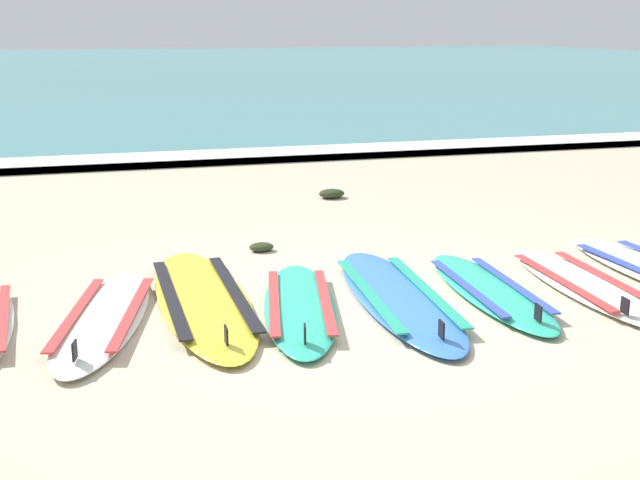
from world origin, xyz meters
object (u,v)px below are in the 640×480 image
Objects in this scene: surfboard_4 at (397,296)px; surfboard_5 at (489,290)px; surfboard_2 at (203,299)px; surfboard_6 at (584,284)px; surfboard_3 at (300,306)px; surfboard_1 at (104,317)px.

surfboard_4 is 0.71m from surfboard_5.
surfboard_2 and surfboard_6 have the same top height.
surfboard_3 is 0.84× the size of surfboard_4.
surfboard_5 is at bearing -4.04° from surfboard_1.
surfboard_6 is (3.53, -0.26, 0.00)m from surfboard_1.
surfboard_4 is 1.22× the size of surfboard_5.
surfboard_4 and surfboard_6 have the same top height.
surfboard_4 is at bearing 175.06° from surfboard_5.
surfboard_2 is at bearing 166.27° from surfboard_4.
surfboard_3 is at bearing -28.40° from surfboard_2.
surfboard_5 is (2.07, -0.39, 0.00)m from surfboard_2.
surfboard_3 and surfboard_6 have the same top height.
surfboard_4 is at bearing -13.73° from surfboard_2.
surfboard_2 is 2.11m from surfboard_5.
surfboard_3 and surfboard_5 have the same top height.
surfboard_2 is at bearing 16.05° from surfboard_1.
surfboard_1 and surfboard_4 have the same top height.
surfboard_1 is 1.07× the size of surfboard_5.
surfboard_2 is 1.21× the size of surfboard_6.
surfboard_4 is (2.06, -0.13, -0.00)m from surfboard_1.
surfboard_4 is (0.73, 0.01, -0.00)m from surfboard_3.
surfboard_1 is 1.02× the size of surfboard_6.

